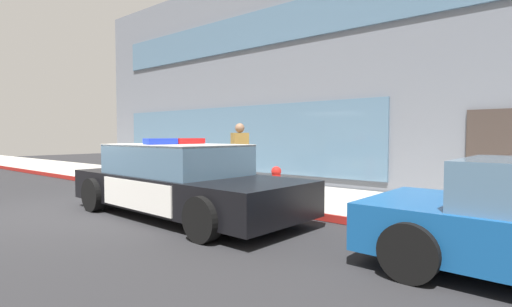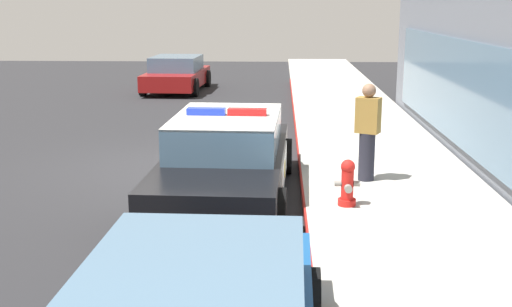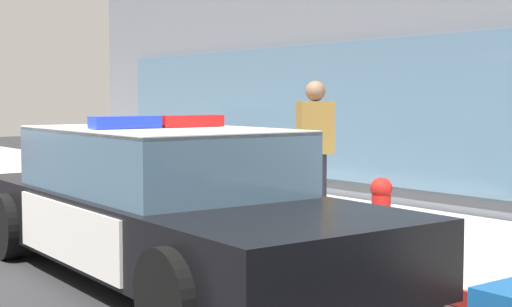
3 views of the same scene
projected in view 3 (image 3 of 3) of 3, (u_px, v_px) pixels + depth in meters
The scene contains 5 objects.
sidewalk at pixel (271, 213), 10.38m from camera, with size 48.00×3.18×0.15m, color #B2ADA3.
curb_red_paint at pixel (171, 225), 9.40m from camera, with size 28.80×0.04×0.14m, color maroon.
police_cruiser at pixel (167, 204), 6.96m from camera, with size 5.22×2.28×1.49m.
fire_hydrant at pixel (381, 215), 7.47m from camera, with size 0.34×0.39×0.73m.
pedestrian_on_sidewalk at pixel (315, 153), 8.91m from camera, with size 0.40×0.47×1.71m.
Camera 3 is at (7.99, -2.34, 1.66)m, focal length 52.84 mm.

